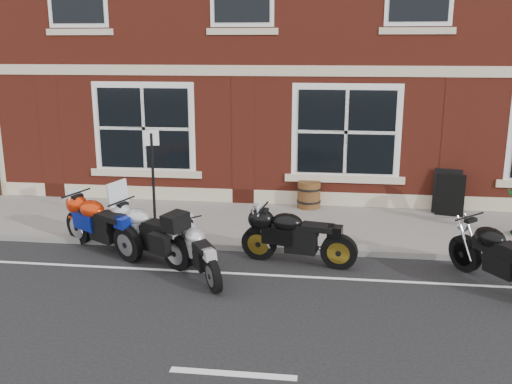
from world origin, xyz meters
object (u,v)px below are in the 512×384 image
moto_touring_silver (148,229)px  moto_sport_black (296,235)px  moto_sport_silver (202,250)px  barrel_planter (309,195)px  moto_naked_black (500,254)px  moto_sport_red (102,222)px  parking_sign (153,175)px  a_board_sign (449,193)px

moto_touring_silver → moto_sport_black: bearing=-55.2°
moto_sport_silver → barrel_planter: 4.63m
moto_sport_silver → moto_naked_black: (5.06, 0.26, 0.08)m
moto_sport_black → barrel_planter: size_ratio=3.37×
moto_sport_red → parking_sign: 1.41m
moto_sport_black → moto_sport_silver: bearing=129.0°
a_board_sign → barrel_planter: a_board_sign is taller
moto_touring_silver → moto_sport_red: bearing=104.9°
a_board_sign → moto_sport_black: bearing=-122.0°
moto_sport_black → a_board_sign: (3.35, 3.22, 0.08)m
moto_touring_silver → moto_sport_black: 2.82m
moto_naked_black → barrel_planter: 5.26m
moto_touring_silver → a_board_sign: (6.16, 3.36, 0.05)m
moto_touring_silver → a_board_sign: 7.02m
moto_sport_black → moto_sport_silver: size_ratio=1.27×
moto_sport_red → moto_naked_black: bearing=-63.5°
moto_sport_red → barrel_planter: bearing=-17.8°
moto_sport_silver → parking_sign: 2.51m
moto_sport_red → moto_sport_silver: bearing=-82.2°
moto_sport_black → moto_sport_silver: moto_sport_black is taller
moto_sport_silver → barrel_planter: (1.71, 4.30, -0.05)m
barrel_planter → parking_sign: parking_sign is taller
moto_touring_silver → parking_sign: size_ratio=0.89×
moto_sport_red → a_board_sign: a_board_sign is taller
moto_sport_red → parking_sign: bearing=-11.5°
moto_sport_silver → moto_naked_black: size_ratio=0.88×
moto_sport_red → parking_sign: (0.81, 0.84, 0.79)m
moto_naked_black → parking_sign: 6.73m
moto_sport_black → barrel_planter: 3.46m
barrel_planter → moto_sport_silver: bearing=-111.7°
moto_sport_red → moto_naked_black: 7.34m
a_board_sign → moto_sport_silver: bearing=-126.5°
moto_touring_silver → moto_sport_black: moto_touring_silver is taller
a_board_sign → moto_naked_black: bearing=-74.3°
moto_sport_black → a_board_sign: a_board_sign is taller
moto_sport_black → a_board_sign: size_ratio=2.07×
a_board_sign → parking_sign: (-6.38, -2.20, 0.74)m
moto_sport_red → moto_naked_black: moto_sport_red is taller
moto_naked_black → parking_sign: (-6.49, 1.61, 0.81)m
barrel_planter → a_board_sign: bearing=-4.1°
moto_sport_silver → moto_naked_black: moto_naked_black is taller
a_board_sign → barrel_planter: 3.26m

